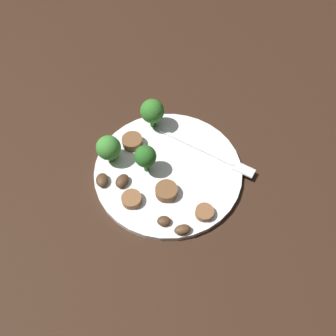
{
  "coord_description": "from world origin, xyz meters",
  "views": [
    {
      "loc": [
        0.18,
        -0.22,
        0.44
      ],
      "look_at": [
        0.0,
        0.0,
        0.01
      ],
      "focal_mm": 33.32,
      "sensor_mm": 36.0,
      "label": 1
    }
  ],
  "objects_px": {
    "broccoli_floret_0": "(152,111)",
    "mushroom_0": "(183,230)",
    "broccoli_floret_1": "(145,157)",
    "sausage_slice_3": "(204,212)",
    "mushroom_3": "(122,181)",
    "fork": "(212,155)",
    "mushroom_4": "(164,221)",
    "sausage_slice_0": "(132,199)",
    "plate": "(168,170)",
    "sausage_slice_2": "(166,191)",
    "sausage_slice_1": "(131,142)",
    "mushroom_1": "(102,180)",
    "broccoli_floret_2": "(109,148)"
  },
  "relations": [
    {
      "from": "broccoli_floret_0",
      "to": "mushroom_0",
      "type": "relative_size",
      "value": 2.36
    },
    {
      "from": "broccoli_floret_1",
      "to": "sausage_slice_3",
      "type": "bearing_deg",
      "value": -3.19
    },
    {
      "from": "sausage_slice_3",
      "to": "mushroom_3",
      "type": "height_order",
      "value": "mushroom_3"
    },
    {
      "from": "fork",
      "to": "mushroom_4",
      "type": "height_order",
      "value": "mushroom_4"
    },
    {
      "from": "fork",
      "to": "sausage_slice_3",
      "type": "distance_m",
      "value": 0.11
    },
    {
      "from": "sausage_slice_0",
      "to": "mushroom_0",
      "type": "relative_size",
      "value": 1.26
    },
    {
      "from": "plate",
      "to": "fork",
      "type": "distance_m",
      "value": 0.08
    },
    {
      "from": "sausage_slice_2",
      "to": "sausage_slice_3",
      "type": "bearing_deg",
      "value": 7.01
    },
    {
      "from": "fork",
      "to": "mushroom_4",
      "type": "distance_m",
      "value": 0.15
    },
    {
      "from": "broccoli_floret_0",
      "to": "sausage_slice_1",
      "type": "relative_size",
      "value": 1.65
    },
    {
      "from": "fork",
      "to": "sausage_slice_2",
      "type": "xyz_separation_m",
      "value": [
        -0.01,
        -0.11,
        0.01
      ]
    },
    {
      "from": "fork",
      "to": "sausage_slice_2",
      "type": "height_order",
      "value": "sausage_slice_2"
    },
    {
      "from": "sausage_slice_1",
      "to": "sausage_slice_2",
      "type": "distance_m",
      "value": 0.11
    },
    {
      "from": "sausage_slice_2",
      "to": "mushroom_1",
      "type": "bearing_deg",
      "value": -152.92
    },
    {
      "from": "plate",
      "to": "sausage_slice_0",
      "type": "distance_m",
      "value": 0.08
    },
    {
      "from": "broccoli_floret_2",
      "to": "mushroom_1",
      "type": "xyz_separation_m",
      "value": [
        0.02,
        -0.04,
        -0.02
      ]
    },
    {
      "from": "broccoli_floret_1",
      "to": "mushroom_3",
      "type": "bearing_deg",
      "value": -106.54
    },
    {
      "from": "sausage_slice_3",
      "to": "mushroom_0",
      "type": "bearing_deg",
      "value": -101.79
    },
    {
      "from": "fork",
      "to": "mushroom_4",
      "type": "xyz_separation_m",
      "value": [
        0.01,
        -0.15,
        0.0
      ]
    },
    {
      "from": "sausage_slice_2",
      "to": "sausage_slice_3",
      "type": "relative_size",
      "value": 1.25
    },
    {
      "from": "broccoli_floret_1",
      "to": "sausage_slice_2",
      "type": "bearing_deg",
      "value": -15.42
    },
    {
      "from": "fork",
      "to": "broccoli_floret_2",
      "type": "bearing_deg",
      "value": -146.11
    },
    {
      "from": "sausage_slice_0",
      "to": "mushroom_0",
      "type": "xyz_separation_m",
      "value": [
        0.09,
        0.01,
        0.0
      ]
    },
    {
      "from": "broccoli_floret_2",
      "to": "mushroom_1",
      "type": "distance_m",
      "value": 0.05
    },
    {
      "from": "plate",
      "to": "mushroom_1",
      "type": "bearing_deg",
      "value": -126.83
    },
    {
      "from": "plate",
      "to": "mushroom_4",
      "type": "bearing_deg",
      "value": -54.76
    },
    {
      "from": "mushroom_1",
      "to": "mushroom_4",
      "type": "distance_m",
      "value": 0.12
    },
    {
      "from": "sausage_slice_3",
      "to": "sausage_slice_2",
      "type": "bearing_deg",
      "value": -172.99
    },
    {
      "from": "broccoli_floret_1",
      "to": "mushroom_4",
      "type": "height_order",
      "value": "broccoli_floret_1"
    },
    {
      "from": "broccoli_floret_1",
      "to": "plate",
      "type": "bearing_deg",
      "value": 43.31
    },
    {
      "from": "broccoli_floret_2",
      "to": "sausage_slice_2",
      "type": "height_order",
      "value": "broccoli_floret_2"
    },
    {
      "from": "plate",
      "to": "broccoli_floret_0",
      "type": "bearing_deg",
      "value": 145.07
    },
    {
      "from": "plate",
      "to": "mushroom_0",
      "type": "relative_size",
      "value": 9.94
    },
    {
      "from": "broccoli_floret_2",
      "to": "sausage_slice_3",
      "type": "xyz_separation_m",
      "value": [
        0.18,
        0.01,
        -0.02
      ]
    },
    {
      "from": "plate",
      "to": "mushroom_0",
      "type": "distance_m",
      "value": 0.11
    },
    {
      "from": "sausage_slice_1",
      "to": "mushroom_0",
      "type": "bearing_deg",
      "value": -23.29
    },
    {
      "from": "sausage_slice_3",
      "to": "broccoli_floret_0",
      "type": "bearing_deg",
      "value": 153.6
    },
    {
      "from": "broccoli_floret_2",
      "to": "sausage_slice_2",
      "type": "bearing_deg",
      "value": 3.08
    },
    {
      "from": "sausage_slice_3",
      "to": "mushroom_4",
      "type": "xyz_separation_m",
      "value": [
        -0.04,
        -0.05,
        -0.0
      ]
    },
    {
      "from": "sausage_slice_3",
      "to": "mushroom_1",
      "type": "relative_size",
      "value": 1.1
    },
    {
      "from": "plate",
      "to": "mushroom_1",
      "type": "height_order",
      "value": "mushroom_1"
    },
    {
      "from": "mushroom_4",
      "to": "broccoli_floret_2",
      "type": "bearing_deg",
      "value": 166.51
    },
    {
      "from": "broccoli_floret_0",
      "to": "broccoli_floret_1",
      "type": "distance_m",
      "value": 0.1
    },
    {
      "from": "sausage_slice_1",
      "to": "sausage_slice_2",
      "type": "relative_size",
      "value": 1.01
    },
    {
      "from": "broccoli_floret_1",
      "to": "mushroom_4",
      "type": "xyz_separation_m",
      "value": [
        0.08,
        -0.05,
        -0.03
      ]
    },
    {
      "from": "plate",
      "to": "fork",
      "type": "bearing_deg",
      "value": 58.15
    },
    {
      "from": "mushroom_0",
      "to": "broccoli_floret_2",
      "type": "bearing_deg",
      "value": 170.73
    },
    {
      "from": "mushroom_0",
      "to": "mushroom_1",
      "type": "distance_m",
      "value": 0.15
    },
    {
      "from": "plate",
      "to": "sausage_slice_3",
      "type": "distance_m",
      "value": 0.1
    },
    {
      "from": "sausage_slice_3",
      "to": "mushroom_3",
      "type": "xyz_separation_m",
      "value": [
        -0.13,
        -0.04,
        0.0
      ]
    }
  ]
}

